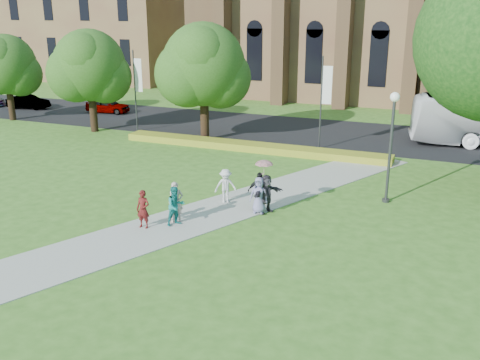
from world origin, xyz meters
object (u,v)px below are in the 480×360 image
at_px(car_0, 108,105).
at_px(car_1, 28,102).
at_px(streetlamp, 392,134).
at_px(pedestrian_0, 143,209).

xyz_separation_m(car_0, car_1, (-7.98, -1.09, -0.02)).
height_order(streetlamp, pedestrian_0, streetlamp).
distance_m(car_0, car_1, 8.05).
height_order(car_0, pedestrian_0, pedestrian_0).
distance_m(car_1, pedestrian_0, 32.14).
distance_m(car_0, pedestrian_0, 27.26).
height_order(streetlamp, car_1, streetlamp).
distance_m(streetlamp, car_1, 36.47).
height_order(car_0, car_1, car_0).
bearing_deg(car_1, car_0, -92.75).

